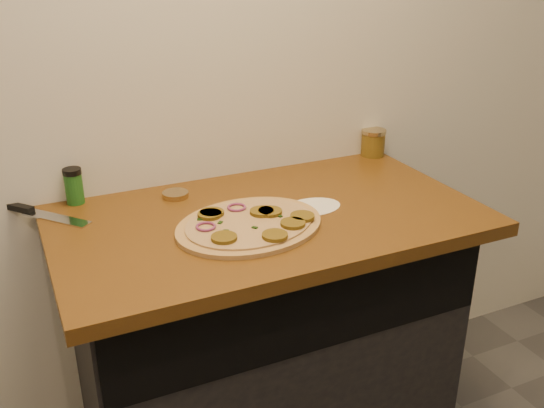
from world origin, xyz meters
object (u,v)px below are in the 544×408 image
salsa_jar (373,142)px  spice_shaker (74,186)px  pizza (250,224)px  chefs_knife (35,212)px

salsa_jar → spice_shaker: (-1.03, 0.00, 0.01)m
pizza → chefs_knife: size_ratio=1.88×
pizza → spice_shaker: 0.55m
pizza → chefs_knife: pizza is taller
pizza → spice_shaker: size_ratio=4.59×
salsa_jar → spice_shaker: bearing=180.0°
spice_shaker → pizza: bearing=-42.6°
chefs_knife → spice_shaker: size_ratio=2.44×
salsa_jar → chefs_knife: bearing=-178.4°
chefs_knife → salsa_jar: size_ratio=2.74×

